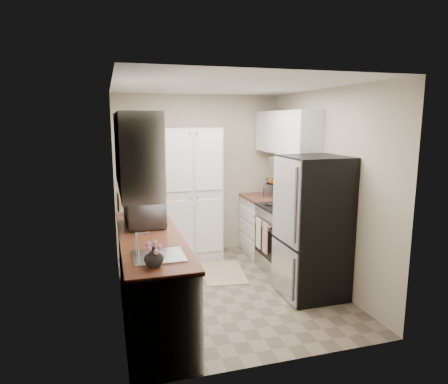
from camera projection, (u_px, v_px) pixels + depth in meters
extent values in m
plane|color=#7A6B56|center=(228.00, 289.00, 5.04)|extent=(3.20, 3.20, 0.00)
cube|color=#B6AD93|center=(198.00, 175.00, 6.33)|extent=(2.60, 0.04, 2.50)
cube|color=#B6AD93|center=(284.00, 225.00, 3.31)|extent=(2.60, 0.04, 2.50)
cube|color=#B6AD93|center=(117.00, 198.00, 4.46)|extent=(0.04, 3.20, 2.50)
cube|color=#B6AD93|center=(323.00, 187.00, 5.18)|extent=(0.04, 3.20, 2.50)
cube|color=silver|center=(228.00, 86.00, 4.59)|extent=(2.60, 3.20, 0.04)
cube|color=silver|center=(135.00, 151.00, 3.69)|extent=(0.33, 1.60, 0.70)
cube|color=silver|center=(286.00, 135.00, 5.79)|extent=(0.33, 1.55, 0.58)
cube|color=#99999E|center=(294.00, 164.00, 5.44)|extent=(0.45, 0.76, 0.13)
cube|color=#B7B7BC|center=(159.00, 257.00, 3.51)|extent=(0.45, 0.40, 0.02)
cube|color=brown|center=(118.00, 201.00, 4.66)|extent=(0.02, 0.22, 0.22)
cube|color=silver|center=(190.00, 194.00, 6.05)|extent=(0.90, 0.55, 2.00)
cube|color=silver|center=(151.00, 278.00, 4.28)|extent=(0.60, 2.30, 0.88)
cube|color=brown|center=(150.00, 237.00, 4.20)|extent=(0.63, 2.33, 0.04)
cube|color=silver|center=(265.00, 226.00, 6.36)|extent=(0.60, 0.80, 0.88)
cube|color=brown|center=(266.00, 198.00, 6.28)|extent=(0.63, 0.83, 0.04)
cube|color=#B7B7BC|center=(286.00, 240.00, 5.60)|extent=(0.64, 0.76, 0.90)
cube|color=black|center=(287.00, 208.00, 5.52)|extent=(0.66, 0.78, 0.03)
cube|color=black|center=(306.00, 199.00, 5.58)|extent=(0.06, 0.76, 0.22)
cube|color=tan|center=(265.00, 238.00, 5.35)|extent=(0.01, 0.16, 0.42)
cube|color=beige|center=(259.00, 233.00, 5.57)|extent=(0.01, 0.16, 0.42)
cube|color=#B7B7BC|center=(313.00, 227.00, 4.76)|extent=(0.70, 0.72, 1.70)
imported|color=#B9B9BE|center=(145.00, 210.00, 4.57)|extent=(0.45, 0.64, 0.34)
cylinder|color=black|center=(129.00, 203.00, 5.00)|extent=(0.09, 0.09, 0.34)
imported|color=silver|center=(154.00, 257.00, 3.28)|extent=(0.20, 0.20, 0.17)
cube|color=#348E3F|center=(140.00, 200.00, 5.13)|extent=(0.13, 0.26, 0.34)
cube|color=#B7B7BC|center=(272.00, 190.00, 6.27)|extent=(0.40, 0.45, 0.21)
cube|color=tan|center=(223.00, 272.00, 5.58)|extent=(0.67, 0.96, 0.01)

